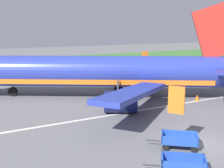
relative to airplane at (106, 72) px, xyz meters
The scene contains 7 objects.
ground_plane 16.32m from the airplane, 93.57° to the right, with size 220.00×220.00×0.00m, color slate.
grass_strip 38.44m from the airplane, 91.49° to the left, with size 220.00×28.00×0.06m, color #3D7033.
apron_stripe 7.58m from the airplane, 98.28° to the right, with size 120.00×0.36×0.01m, color silver.
airplane is the anchor object (origin of this frame).
baggage_cart_nearest 19.65m from the airplane, 104.65° to the right, with size 3.26×2.75×1.07m.
baggage_cart_second_in_row 16.33m from the airplane, 99.27° to the right, with size 3.22×2.81×1.07m.
traffic_cone_near_plane 11.05m from the airplane, 38.63° to the right, with size 0.54×0.54×0.71m, color orange.
Camera 1 is at (-14.77, -14.18, 8.25)m, focal length 46.07 mm.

